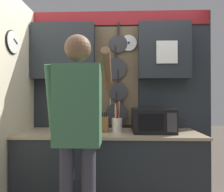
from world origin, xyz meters
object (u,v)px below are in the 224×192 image
Objects in this scene: knife_block at (104,124)px; utensil_crock at (117,124)px; microwave at (153,120)px; person at (78,121)px.

utensil_crock is at bearing 0.19° from knife_block.
utensil_crock is (-0.42, 0.00, -0.04)m from microwave.
utensil_crock reaches higher than knife_block.
microwave is at bearing 42.69° from person.
person is at bearing -137.31° from microwave.
knife_block is (-0.57, 0.00, -0.05)m from microwave.
person reaches higher than utensil_crock.
microwave reaches higher than knife_block.
person is (-0.32, -0.68, 0.11)m from utensil_crock.
knife_block is at bearing -179.81° from utensil_crock.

